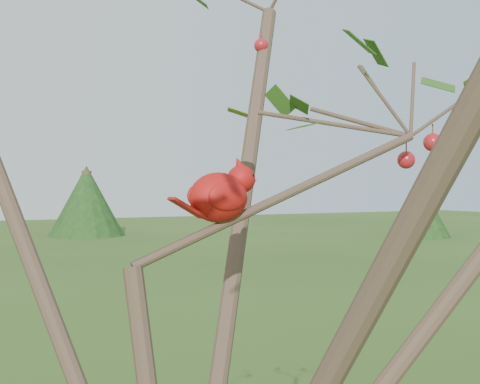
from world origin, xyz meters
The scene contains 2 objects.
crabapple_tree centered at (0.03, -0.02, 2.12)m, with size 2.35×2.05×2.95m.
cardinal centered at (0.12, 0.09, 2.08)m, with size 0.20×0.11×0.14m.
Camera 1 is at (-0.43, -1.04, 2.10)m, focal length 50.00 mm.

